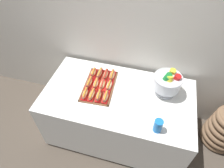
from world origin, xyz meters
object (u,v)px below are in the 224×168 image
object	(u,v)px
hot_dog_9	(99,74)
hot_dog_2	(99,96)
buffet_table	(117,113)
hot_dog_7	(109,86)
cup_stack	(158,126)
serving_tray	(99,86)
hot_dog_5	(96,84)
hot_dog_6	(102,85)
hot_dog_0	(85,94)
hot_dog_10	(106,75)
hot_dog_11	(112,76)
hot_dog_4	(89,83)
hot_dog_8	(93,73)
punch_bowl	(168,82)
hot_dog_3	(106,97)
floor_vase	(224,129)
hot_dog_1	(92,95)

from	to	relation	value
hot_dog_9	hot_dog_2	bearing A→B (deg)	-73.34
buffet_table	hot_dog_2	xyz separation A→B (m)	(-0.19, -0.10, 0.39)
hot_dog_7	cup_stack	distance (m)	0.70
buffet_table	serving_tray	distance (m)	0.43
hot_dog_5	hot_dog_7	world-z (taller)	same
hot_dog_5	hot_dog_6	distance (m)	0.08
hot_dog_0	cup_stack	world-z (taller)	cup_stack
hot_dog_10	hot_dog_11	xyz separation A→B (m)	(0.07, 0.01, 0.00)
hot_dog_4	hot_dog_8	distance (m)	0.17
buffet_table	hot_dog_5	xyz separation A→B (m)	(-0.27, 0.06, 0.39)
hot_dog_0	punch_bowl	distance (m)	0.87
hot_dog_3	hot_dog_7	world-z (taller)	same
hot_dog_9	hot_dog_4	bearing A→B (deg)	-110.59
buffet_table	floor_vase	xyz separation A→B (m)	(1.29, 0.21, -0.13)
hot_dog_3	hot_dog_5	size ratio (longest dim) A/B	0.96
hot_dog_9	hot_dog_10	world-z (taller)	hot_dog_9
cup_stack	hot_dog_2	bearing A→B (deg)	160.95
floor_vase	hot_dog_1	size ratio (longest dim) A/B	6.06
floor_vase	punch_bowl	world-z (taller)	floor_vase
buffet_table	cup_stack	size ratio (longest dim) A/B	11.53
hot_dog_3	hot_dog_10	world-z (taller)	hot_dog_3
floor_vase	hot_dog_11	world-z (taller)	floor_vase
hot_dog_1	punch_bowl	bearing A→B (deg)	20.27
serving_tray	hot_dog_2	world-z (taller)	hot_dog_2
hot_dog_6	hot_dog_7	xyz separation A→B (m)	(0.07, 0.01, -0.00)
hot_dog_0	hot_dog_2	size ratio (longest dim) A/B	1.08
hot_dog_0	hot_dog_2	bearing A→B (deg)	3.86
hot_dog_5	hot_dog_8	world-z (taller)	same
serving_tray	hot_dog_6	xyz separation A→B (m)	(0.04, 0.00, 0.03)
hot_dog_0	hot_dog_11	xyz separation A→B (m)	(0.20, 0.34, -0.00)
hot_dog_10	cup_stack	size ratio (longest dim) A/B	1.28
hot_dog_0	hot_dog_8	xyz separation A→B (m)	(-0.02, 0.33, -0.00)
hot_dog_0	hot_dog_10	bearing A→B (deg)	69.41
hot_dog_2	hot_dog_7	bearing A→B (deg)	69.41
hot_dog_6	punch_bowl	bearing A→B (deg)	8.76
buffet_table	hot_dog_9	bearing A→B (deg)	141.95
serving_tray	hot_dog_2	xyz separation A→B (m)	(0.05, -0.16, 0.03)
hot_dog_0	hot_dog_7	xyz separation A→B (m)	(0.21, 0.18, -0.00)
hot_dog_3	punch_bowl	bearing A→B (deg)	24.01
hot_dog_0	cup_stack	distance (m)	0.82
hot_dog_3	hot_dog_11	bearing A→B (deg)	93.86
hot_dog_11	punch_bowl	bearing A→B (deg)	-6.03
buffet_table	hot_dog_9	size ratio (longest dim) A/B	9.00
serving_tray	hot_dog_0	xyz separation A→B (m)	(-0.10, -0.17, 0.03)
hot_dog_4	hot_dog_1	bearing A→B (deg)	-61.70
hot_dog_4	hot_dog_3	bearing A→B (deg)	-32.40
hot_dog_9	punch_bowl	xyz separation A→B (m)	(0.77, -0.05, 0.12)
serving_tray	hot_dog_11	bearing A→B (deg)	59.57
floor_vase	hot_dog_6	distance (m)	1.58
hot_dog_5	hot_dog_4	bearing A→B (deg)	-176.14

